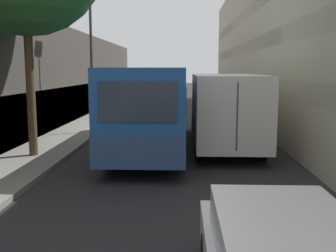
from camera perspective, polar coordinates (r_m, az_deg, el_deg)
name	(u,v)px	position (r m, az deg, el deg)	size (l,w,h in m)	color
ground_plane	(172,157)	(13.65, 0.63, -4.50)	(150.00, 150.00, 0.00)	#232326
sidewalk_left	(40,154)	(14.53, -18.11, -3.84)	(2.26, 60.00, 0.15)	gray
building_right_apartment	(335,21)	(14.27, 23.02, 13.87)	(2.40, 60.00, 9.19)	#B7AD93
bus	(152,107)	(14.73, -2.32, 2.80)	(2.51, 9.54, 3.05)	#1E519E
box_truck	(223,106)	(15.94, 7.98, 2.94)	(2.37, 8.69, 2.81)	silver
street_lamp	(91,34)	(18.34, -11.14, 12.90)	(0.36, 0.80, 6.27)	#38383D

